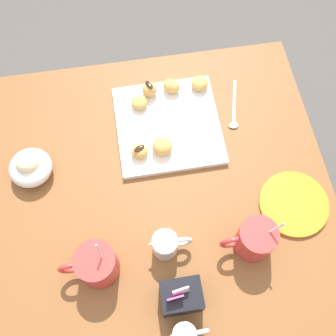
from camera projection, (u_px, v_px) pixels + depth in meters
ground_plane at (167, 256)px, 1.74m from camera, size 8.00×8.00×0.00m
dining_table at (166, 211)px, 1.19m from camera, size 0.85×0.86×0.76m
pastry_plate_square at (168, 125)px, 1.12m from camera, size 0.28×0.28×0.02m
coffee_mug_red_left at (255, 239)px, 0.94m from camera, size 0.13×0.09×0.15m
coffee_mug_red_right at (96, 264)px, 0.92m from camera, size 0.13×0.09×0.15m
cream_pitcher_white at (166, 244)px, 0.95m from camera, size 0.10×0.06×0.07m
sugar_caddy at (181, 297)px, 0.90m from camera, size 0.09×0.07×0.11m
ice_cream_bowl at (30, 167)px, 1.04m from camera, size 0.11×0.11×0.08m
chocolate_sauce_pitcher at (185, 335)px, 0.88m from camera, size 0.09×0.05×0.06m
saucer_orange_left at (294, 204)px, 1.03m from camera, size 0.18×0.18×0.01m
loose_spoon_near_saucer at (234, 111)px, 1.15m from camera, size 0.05×0.16×0.01m
beignet_0 at (149, 90)px, 1.14m from camera, size 0.05×0.05×0.04m
chocolate_drizzle_0 at (148, 85)px, 1.12m from camera, size 0.03×0.03×0.00m
beignet_1 at (139, 151)px, 1.06m from camera, size 0.04×0.04×0.03m
chocolate_drizzle_1 at (139, 148)px, 1.05m from camera, size 0.03×0.03×0.00m
beignet_2 at (139, 103)px, 1.12m from camera, size 0.06×0.06×0.03m
beignet_3 at (200, 83)px, 1.15m from camera, size 0.05×0.05×0.03m
beignet_4 at (171, 86)px, 1.14m from camera, size 0.06×0.06×0.04m
beignet_5 at (162, 146)px, 1.06m from camera, size 0.07×0.07×0.04m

